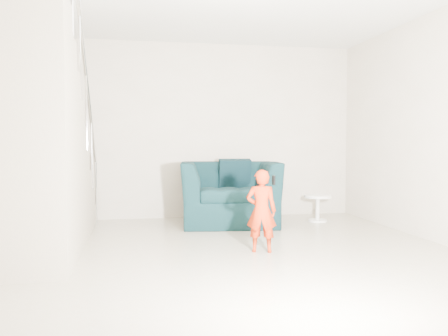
{
  "coord_description": "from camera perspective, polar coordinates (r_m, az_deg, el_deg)",
  "views": [
    {
      "loc": [
        -0.94,
        -4.58,
        1.16
      ],
      "look_at": [
        0.15,
        1.2,
        0.85
      ],
      "focal_mm": 38.0,
      "sensor_mm": 36.0,
      "label": 1
    }
  ],
  "objects": [
    {
      "name": "staircase",
      "position": [
        5.24,
        -22.34,
        0.47
      ],
      "size": [
        1.02,
        3.03,
        3.62
      ],
      "color": "#ADA089",
      "rests_on": "floor"
    },
    {
      "name": "armchair",
      "position": [
        6.8,
        0.66,
        -3.01
      ],
      "size": [
        1.51,
        1.36,
        0.89
      ],
      "primitive_type": "imported",
      "rotation": [
        0.0,
        0.0,
        -0.12
      ],
      "color": "black",
      "rests_on": "floor"
    },
    {
      "name": "toddler",
      "position": [
        5.06,
        4.51,
        -5.16
      ],
      "size": [
        0.37,
        0.29,
        0.88
      ],
      "primitive_type": "imported",
      "rotation": [
        0.0,
        0.0,
        2.86
      ],
      "color": "#9A040B",
      "rests_on": "floor"
    },
    {
      "name": "cushion",
      "position": [
        7.12,
        1.27,
        -0.77
      ],
      "size": [
        0.48,
        0.23,
        0.47
      ],
      "primitive_type": "cube",
      "rotation": [
        0.21,
        0.0,
        0.0
      ],
      "color": "black",
      "rests_on": "armchair"
    },
    {
      "name": "floor",
      "position": [
        4.81,
        0.91,
        -10.92
      ],
      "size": [
        5.5,
        5.5,
        0.0
      ],
      "primitive_type": "plane",
      "color": "tan",
      "rests_on": "ground"
    },
    {
      "name": "back_wall",
      "position": [
        7.39,
        -3.38,
        4.48
      ],
      "size": [
        5.0,
        0.0,
        5.0
      ],
      "primitive_type": "plane",
      "rotation": [
        1.57,
        0.0,
        0.0
      ],
      "color": "#B4A993",
      "rests_on": "floor"
    },
    {
      "name": "throw",
      "position": [
        6.68,
        -3.92,
        -2.12
      ],
      "size": [
        0.05,
        0.46,
        0.52
      ],
      "primitive_type": "cube",
      "color": "black",
      "rests_on": "armchair"
    },
    {
      "name": "phone",
      "position": [
        5.05,
        6.0,
        -1.47
      ],
      "size": [
        0.03,
        0.05,
        0.1
      ],
      "primitive_type": "cube",
      "rotation": [
        0.0,
        0.0,
        0.12
      ],
      "color": "black",
      "rests_on": "toddler"
    },
    {
      "name": "side_table",
      "position": [
        7.15,
        11.2,
        -4.24
      ],
      "size": [
        0.39,
        0.39,
        0.39
      ],
      "color": "white",
      "rests_on": "floor"
    },
    {
      "name": "front_wall",
      "position": [
        2.06,
        16.64,
        8.22
      ],
      "size": [
        5.0,
        0.0,
        5.0
      ],
      "primitive_type": "plane",
      "rotation": [
        -1.57,
        0.0,
        0.0
      ],
      "color": "#B4A993",
      "rests_on": "floor"
    }
  ]
}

